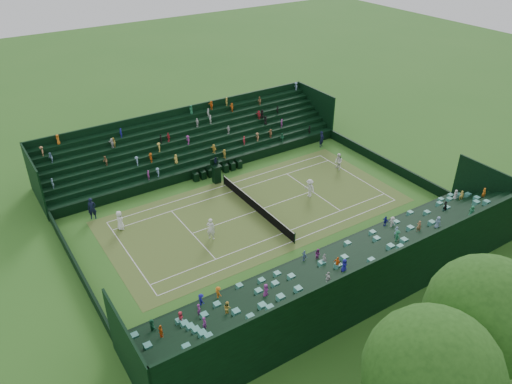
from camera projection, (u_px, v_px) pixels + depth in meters
ground at (256, 211)px, 44.82m from camera, size 160.00×160.00×0.00m
court_surface at (256, 211)px, 44.82m from camera, size 12.97×26.77×0.01m
perimeter_wall_north at (384, 162)px, 51.98m from camera, size 17.17×0.20×1.00m
perimeter_wall_south at (77, 269)px, 37.16m from camera, size 17.17×0.20×1.00m
perimeter_wall_east at (316, 256)px, 38.45m from camera, size 0.20×31.77×1.00m
perimeter_wall_west at (211, 169)px, 50.68m from camera, size 0.20×31.77×1.00m
north_grandstand at (354, 275)px, 34.90m from camera, size 6.60×32.00×4.90m
south_grandstand at (192, 145)px, 53.16m from camera, size 6.60×32.00×4.90m
tennis_net at (256, 206)px, 44.55m from camera, size 11.67×0.10×1.06m
umpire_chair at (216, 172)px, 48.73m from camera, size 0.87×0.87×2.75m
courtside_chairs at (218, 170)px, 50.51m from camera, size 0.55×5.52×1.19m
player_near_west at (120, 220)px, 41.96m from camera, size 0.93×0.67×1.78m
player_near_east at (211, 229)px, 40.72m from camera, size 0.86×0.84×1.99m
player_far_west at (339, 162)px, 51.20m from camera, size 0.95×0.79×1.77m
player_far_east at (310, 188)px, 46.55m from camera, size 1.24×0.81×1.81m
line_judge_north at (322, 139)px, 55.83m from camera, size 0.68×0.80×1.86m
line_judge_south at (92, 209)px, 43.31m from camera, size 0.71×0.86×2.03m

